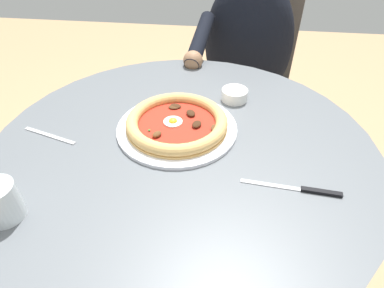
{
  "coord_description": "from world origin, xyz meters",
  "views": [
    {
      "loc": [
        -0.62,
        -0.1,
        1.26
      ],
      "look_at": [
        0.02,
        -0.02,
        0.73
      ],
      "focal_mm": 29.77,
      "sensor_mm": 36.0,
      "label": 1
    }
  ],
  "objects_px": {
    "steak_knife": "(306,190)",
    "ramekin_capers": "(235,94)",
    "water_glass": "(1,204)",
    "pizza_on_plate": "(177,124)",
    "diner_person": "(242,87)",
    "dining_table": "(184,187)",
    "fork_utensil": "(50,136)",
    "cafe_chair_diner": "(250,74)"
  },
  "relations": [
    {
      "from": "steak_knife",
      "to": "ramekin_capers",
      "type": "distance_m",
      "value": 0.39
    },
    {
      "from": "water_glass",
      "to": "ramekin_capers",
      "type": "distance_m",
      "value": 0.66
    },
    {
      "from": "pizza_on_plate",
      "to": "ramekin_capers",
      "type": "bearing_deg",
      "value": -40.82
    },
    {
      "from": "steak_knife",
      "to": "diner_person",
      "type": "height_order",
      "value": "diner_person"
    },
    {
      "from": "pizza_on_plate",
      "to": "water_glass",
      "type": "bearing_deg",
      "value": 138.29
    },
    {
      "from": "ramekin_capers",
      "to": "dining_table",
      "type": "bearing_deg",
      "value": 150.7
    },
    {
      "from": "pizza_on_plate",
      "to": "steak_knife",
      "type": "height_order",
      "value": "pizza_on_plate"
    },
    {
      "from": "diner_person",
      "to": "pizza_on_plate",
      "type": "bearing_deg",
      "value": 163.61
    },
    {
      "from": "steak_knife",
      "to": "diner_person",
      "type": "bearing_deg",
      "value": 7.87
    },
    {
      "from": "dining_table",
      "to": "pizza_on_plate",
      "type": "relative_size",
      "value": 3.06
    },
    {
      "from": "steak_knife",
      "to": "diner_person",
      "type": "distance_m",
      "value": 0.87
    },
    {
      "from": "diner_person",
      "to": "ramekin_capers",
      "type": "bearing_deg",
      "value": 174.7
    },
    {
      "from": "pizza_on_plate",
      "to": "fork_utensil",
      "type": "relative_size",
      "value": 2.01
    },
    {
      "from": "water_glass",
      "to": "steak_knife",
      "type": "bearing_deg",
      "value": -76.74
    },
    {
      "from": "pizza_on_plate",
      "to": "cafe_chair_diner",
      "type": "xyz_separation_m",
      "value": [
        0.8,
        -0.23,
        -0.24
      ]
    },
    {
      "from": "fork_utensil",
      "to": "steak_knife",
      "type": "bearing_deg",
      "value": -100.08
    },
    {
      "from": "steak_knife",
      "to": "fork_utensil",
      "type": "bearing_deg",
      "value": 79.92
    },
    {
      "from": "diner_person",
      "to": "fork_utensil",
      "type": "bearing_deg",
      "value": 144.47
    },
    {
      "from": "cafe_chair_diner",
      "to": "steak_knife",
      "type": "bearing_deg",
      "value": -175.35
    },
    {
      "from": "steak_knife",
      "to": "cafe_chair_diner",
      "type": "height_order",
      "value": "cafe_chair_diner"
    },
    {
      "from": "water_glass",
      "to": "diner_person",
      "type": "distance_m",
      "value": 1.12
    },
    {
      "from": "pizza_on_plate",
      "to": "ramekin_capers",
      "type": "relative_size",
      "value": 4.09
    },
    {
      "from": "fork_utensil",
      "to": "water_glass",
      "type": "bearing_deg",
      "value": -171.76
    },
    {
      "from": "pizza_on_plate",
      "to": "steak_knife",
      "type": "xyz_separation_m",
      "value": [
        -0.18,
        -0.31,
        -0.02
      ]
    },
    {
      "from": "diner_person",
      "to": "water_glass",
      "type": "bearing_deg",
      "value": 153.82
    },
    {
      "from": "pizza_on_plate",
      "to": "diner_person",
      "type": "height_order",
      "value": "diner_person"
    },
    {
      "from": "ramekin_capers",
      "to": "fork_utensil",
      "type": "distance_m",
      "value": 0.53
    },
    {
      "from": "ramekin_capers",
      "to": "cafe_chair_diner",
      "type": "distance_m",
      "value": 0.68
    },
    {
      "from": "pizza_on_plate",
      "to": "ramekin_capers",
      "type": "height_order",
      "value": "pizza_on_plate"
    },
    {
      "from": "dining_table",
      "to": "cafe_chair_diner",
      "type": "xyz_separation_m",
      "value": [
        0.85,
        -0.21,
        -0.06
      ]
    },
    {
      "from": "cafe_chair_diner",
      "to": "ramekin_capers",
      "type": "bearing_deg",
      "value": 172.62
    },
    {
      "from": "pizza_on_plate",
      "to": "cafe_chair_diner",
      "type": "bearing_deg",
      "value": -16.01
    },
    {
      "from": "dining_table",
      "to": "diner_person",
      "type": "height_order",
      "value": "diner_person"
    },
    {
      "from": "dining_table",
      "to": "diner_person",
      "type": "relative_size",
      "value": 0.82
    },
    {
      "from": "fork_utensil",
      "to": "cafe_chair_diner",
      "type": "xyz_separation_m",
      "value": [
        0.87,
        -0.55,
        -0.23
      ]
    },
    {
      "from": "cafe_chair_diner",
      "to": "diner_person",
      "type": "bearing_deg",
      "value": 165.73
    },
    {
      "from": "fork_utensil",
      "to": "cafe_chair_diner",
      "type": "distance_m",
      "value": 1.05
    },
    {
      "from": "water_glass",
      "to": "steak_knife",
      "type": "xyz_separation_m",
      "value": [
        0.14,
        -0.6,
        -0.03
      ]
    },
    {
      "from": "dining_table",
      "to": "fork_utensil",
      "type": "bearing_deg",
      "value": 93.24
    },
    {
      "from": "water_glass",
      "to": "cafe_chair_diner",
      "type": "height_order",
      "value": "cafe_chair_diner"
    },
    {
      "from": "water_glass",
      "to": "ramekin_capers",
      "type": "bearing_deg",
      "value": -41.4
    },
    {
      "from": "pizza_on_plate",
      "to": "fork_utensil",
      "type": "height_order",
      "value": "pizza_on_plate"
    }
  ]
}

